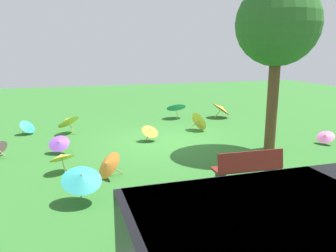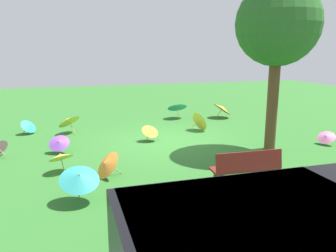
% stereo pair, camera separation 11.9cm
% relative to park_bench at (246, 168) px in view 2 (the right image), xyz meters
% --- Properties ---
extents(ground, '(40.00, 40.00, 0.00)m').
position_rel_park_bench_xyz_m(ground, '(0.54, -4.42, -0.47)').
color(ground, '#2D6B28').
extents(park_bench, '(1.62, 0.54, 0.90)m').
position_rel_park_bench_xyz_m(park_bench, '(0.00, 0.00, 0.00)').
color(park_bench, maroon).
rests_on(park_bench, ground).
extents(shade_tree, '(2.51, 2.51, 5.12)m').
position_rel_park_bench_xyz_m(shade_tree, '(-2.31, -2.54, 3.35)').
color(shade_tree, brown).
rests_on(shade_tree, ground).
extents(parasol_teal_0, '(0.89, 0.88, 0.81)m').
position_rel_park_bench_xyz_m(parasol_teal_0, '(3.66, -0.30, 0.09)').
color(parasol_teal_0, tan).
rests_on(parasol_teal_0, ground).
extents(parasol_yellow_0, '(0.81, 0.87, 0.77)m').
position_rel_park_bench_xyz_m(parasol_yellow_0, '(-1.19, -5.61, -0.08)').
color(parasol_yellow_0, tan).
rests_on(parasol_yellow_0, ground).
extents(parasol_yellow_1, '(0.80, 0.79, 0.62)m').
position_rel_park_bench_xyz_m(parasol_yellow_1, '(4.06, -2.31, -0.04)').
color(parasol_yellow_1, tan).
rests_on(parasol_yellow_1, ground).
extents(parasol_orange_0, '(0.90, 0.99, 0.79)m').
position_rel_park_bench_xyz_m(parasol_orange_0, '(-3.15, -7.69, -0.01)').
color(parasol_orange_0, tan).
rests_on(parasol_orange_0, ground).
extents(parasol_teal_2, '(0.76, 0.78, 0.57)m').
position_rel_park_bench_xyz_m(parasol_teal_2, '(5.25, -6.92, -0.15)').
color(parasol_teal_2, tan).
rests_on(parasol_teal_2, ground).
extents(parasol_purple_0, '(0.74, 0.68, 0.58)m').
position_rel_park_bench_xyz_m(parasol_purple_0, '(4.13, -4.02, -0.12)').
color(parasol_purple_0, tan).
rests_on(parasol_purple_0, ground).
extents(parasol_orange_2, '(0.74, 0.71, 0.59)m').
position_rel_park_bench_xyz_m(parasol_orange_2, '(1.11, -4.58, -0.09)').
color(parasol_orange_2, tan).
rests_on(parasol_orange_2, ground).
extents(parasol_teal_3, '(0.93, 0.89, 0.84)m').
position_rel_park_bench_xyz_m(parasol_teal_3, '(-1.06, -8.20, 0.10)').
color(parasol_teal_3, tan).
rests_on(parasol_teal_3, ground).
extents(parasol_pink_1, '(0.74, 0.75, 0.49)m').
position_rel_park_bench_xyz_m(parasol_pink_1, '(-4.40, -2.43, -0.18)').
color(parasol_pink_1, tan).
rests_on(parasol_pink_1, ground).
extents(parasol_yellow_2, '(1.13, 1.12, 0.81)m').
position_rel_park_bench_xyz_m(parasol_yellow_2, '(3.82, -6.61, 0.04)').
color(parasol_yellow_2, tan).
rests_on(parasol_yellow_2, ground).
extents(parasol_orange_3, '(0.79, 0.88, 0.67)m').
position_rel_park_bench_xyz_m(parasol_orange_3, '(2.98, -1.60, -0.13)').
color(parasol_orange_3, tan).
rests_on(parasol_orange_3, ground).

